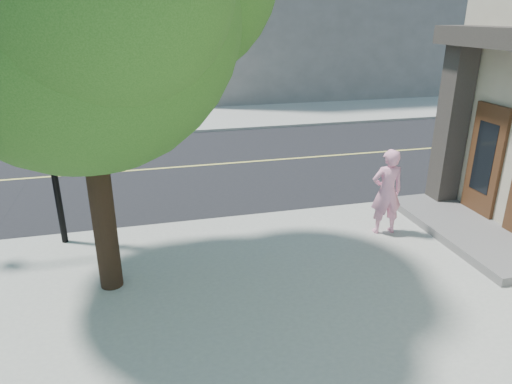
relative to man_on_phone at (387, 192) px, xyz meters
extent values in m
plane|color=black|center=(-7.47, 1.64, -1.07)|extent=(140.00, 140.00, 0.00)
cube|color=black|center=(-7.47, 6.14, -1.07)|extent=(140.00, 9.00, 0.01)
cube|color=#9E9D92|center=(6.03, 23.14, -1.01)|extent=(29.00, 25.00, 0.12)
cube|color=slate|center=(1.73, -0.56, -0.86)|extent=(1.60, 4.00, 0.18)
cube|color=#35302B|center=(2.23, 1.14, 1.15)|extent=(0.55, 0.55, 4.20)
cube|color=#422614|center=(2.49, 0.14, 0.45)|extent=(0.10, 1.00, 2.60)
imported|color=#FB9BBC|center=(0.00, 0.00, 0.00)|extent=(0.73, 0.52, 1.91)
cylinder|color=black|center=(-5.77, -0.78, 1.02)|extent=(0.39, 0.39, 3.94)
sphere|color=#356B21|center=(-5.77, -0.78, 3.64)|extent=(4.82, 4.82, 4.82)
cylinder|color=black|center=(-6.81, 1.21, 1.32)|extent=(0.13, 0.13, 4.54)
cube|color=white|center=(-6.76, 1.19, 1.86)|extent=(0.59, 0.04, 0.22)
cube|color=navy|center=(-6.76, 1.19, 1.32)|extent=(0.49, 0.04, 0.59)
imported|color=black|center=(-6.81, 1.21, 2.72)|extent=(0.18, 0.22, 1.08)
camera|label=1|loc=(-5.00, -8.30, 3.58)|focal=32.34mm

